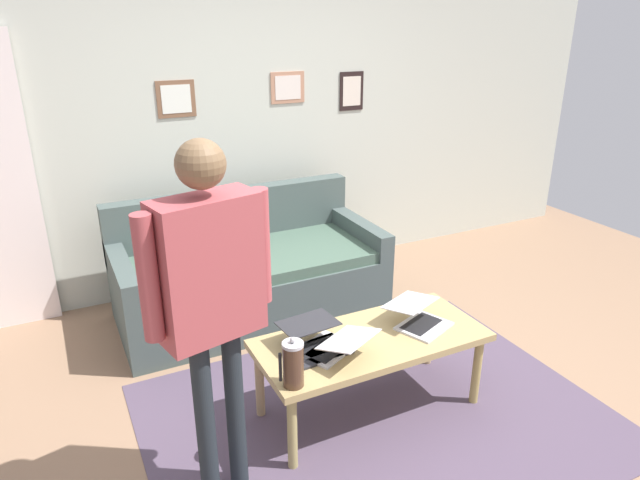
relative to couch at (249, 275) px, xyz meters
The scene contains 10 objects.
ground_plane 1.58m from the couch, 99.27° to the left, with size 7.68×7.68×0.00m, color #8D6B52.
area_rug 1.55m from the couch, 97.96° to the left, with size 2.50×1.89×0.01m, color #4F4053.
back_wall 1.27m from the couch, 110.30° to the right, with size 7.04×0.11×2.70m.
couch is the anchor object (origin of this frame).
coffee_table 1.42m from the couch, 98.52° to the left, with size 1.28×0.57×0.47m.
laptop_left 1.52m from the couch, 110.20° to the left, with size 0.38×0.41×0.14m.
laptop_center 1.47m from the couch, 88.07° to the left, with size 0.42×0.46×0.15m.
laptop_right 1.39m from the couch, 85.17° to the left, with size 0.33×0.35×0.12m.
french_press 1.67m from the couch, 77.80° to the left, with size 0.12×0.10×0.26m.
person_standing 1.93m from the couch, 66.19° to the left, with size 0.59×0.28×1.69m.
Camera 1 is at (1.49, 2.15, 2.11)m, focal length 31.73 mm.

